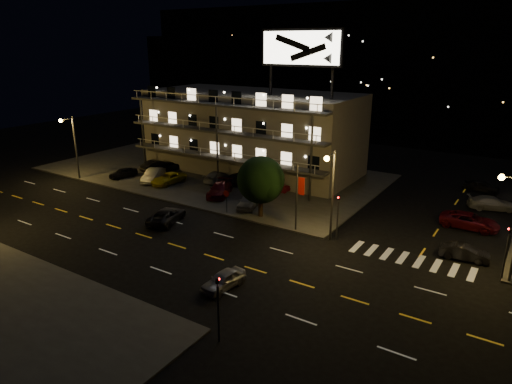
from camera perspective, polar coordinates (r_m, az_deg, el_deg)
The scene contains 28 objects.
ground at distance 38.62m, azimuth -7.65°, elevation -7.36°, with size 140.00×140.00×0.00m, color black.
curb_nw at distance 61.48m, azimuth -5.63°, elevation 2.53°, with size 44.00×24.00×0.15m, color #3B3A38.
motel at distance 61.03m, azimuth -0.49°, elevation 7.58°, with size 28.00×13.80×18.10m.
hill_backdrop at distance 99.48m, azimuth 16.40°, elevation 14.57°, with size 120.00×25.00×24.00m.
streetlight_nw at distance 60.86m, azimuth -21.97°, elevation 5.87°, with size 0.44×1.92×8.00m.
streetlight_nc at distance 38.90m, azimuth 9.39°, elevation 0.60°, with size 0.44×1.92×8.00m.
signal_nw at distance 39.98m, azimuth 10.19°, elevation -2.58°, with size 0.20×0.27×4.60m.
signal_sw at distance 26.57m, azimuth -4.75°, elevation -13.60°, with size 0.20×0.27×4.60m.
signal_ne at distance 37.47m, azimuth 28.88°, elevation -6.12°, with size 0.27×0.20×4.60m.
banner_north at distance 41.15m, azimuth 5.20°, elevation -0.49°, with size 0.83×0.16×6.40m.
stop_sign at distance 45.92m, azimuth -3.72°, elevation -0.72°, with size 0.91×0.11×2.61m.
tree at distance 44.22m, azimuth 0.56°, elevation 1.37°, with size 4.83×4.65×6.08m.
lot_car_0 at distance 60.64m, azimuth -16.26°, elevation 2.35°, with size 1.48×3.67×1.25m, color black.
lot_car_1 at distance 58.09m, azimuth -12.71°, elevation 2.09°, with size 1.60×4.59×1.51m, color #95959A.
lot_car_2 at distance 56.58m, azimuth -10.90°, elevation 1.67°, with size 2.17×4.71×1.31m, color gold.
lot_car_3 at distance 51.39m, azimuth -4.55°, elevation 0.35°, with size 2.03×5.00×1.45m, color #510B14.
lot_car_4 at distance 47.50m, azimuth -0.90°, elevation -1.11°, with size 1.68×4.18×1.43m, color #95959A.
lot_car_5 at distance 62.45m, azimuth -12.16°, elevation 3.26°, with size 1.64×4.69×1.55m, color black.
lot_car_6 at distance 62.59m, azimuth -10.84°, elevation 3.23°, with size 2.05×4.45×1.24m, color black.
lot_car_7 at distance 56.67m, azimuth -4.96°, elevation 1.96°, with size 1.81×4.45×1.29m, color #95959A.
lot_car_8 at distance 55.37m, azimuth -2.02°, elevation 1.71°, with size 1.72×4.27×1.46m, color black.
lot_car_9 at distance 51.61m, azimuth 2.19°, elevation 0.43°, with size 1.44×4.14×1.36m, color #510B14.
side_car_0 at distance 40.25m, azimuth 24.61°, elevation -6.89°, with size 1.31×3.77×1.24m, color black.
side_car_1 at distance 47.02m, azimuth 25.15°, elevation -3.29°, with size 2.40×5.20×1.45m, color #510B14.
side_car_2 at distance 53.32m, azimuth 27.40°, elevation -1.24°, with size 1.93×4.74×1.38m, color #95959A.
side_car_3 at distance 59.16m, azimuth 26.35°, elevation 0.66°, with size 1.56×3.89×1.33m, color black.
road_car_east at distance 32.79m, azimuth -4.08°, elevation -10.90°, with size 1.47×3.66×1.25m, color #95959A.
road_car_west at distance 44.79m, azimuth -11.10°, elevation -2.93°, with size 2.26×4.90×1.36m, color black.
Camera 1 is at (23.00, -26.26, 16.51)m, focal length 32.00 mm.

